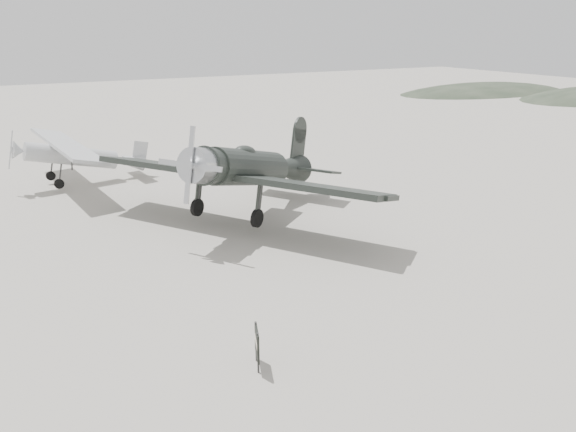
{
  "coord_description": "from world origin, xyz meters",
  "views": [
    {
      "loc": [
        -10.05,
        -14.86,
        8.42
      ],
      "look_at": [
        -0.28,
        3.02,
        1.5
      ],
      "focal_mm": 35.0,
      "sensor_mm": 36.0,
      "label": 1
    }
  ],
  "objects": [
    {
      "name": "sign_board",
      "position": [
        -4.72,
        -3.45,
        0.69
      ],
      "size": [
        0.33,
        0.76,
        1.15
      ],
      "rotation": [
        0.0,
        0.0,
        -0.36
      ],
      "color": "#333333",
      "rests_on": "ground"
    },
    {
      "name": "ground",
      "position": [
        0.0,
        0.0,
        0.0
      ],
      "size": [
        160.0,
        160.0,
        0.0
      ],
      "primitive_type": "plane",
      "color": "#9B9689",
      "rests_on": "ground"
    },
    {
      "name": "lowwing_monoplane",
      "position": [
        0.27,
        7.43,
        2.35
      ],
      "size": [
        11.11,
        12.73,
        4.44
      ],
      "rotation": [
        0.0,
        0.24,
        0.58
      ],
      "color": "black",
      "rests_on": "ground"
    },
    {
      "name": "hill_northeast",
      "position": [
        50.0,
        40.0,
        0.0
      ],
      "size": [
        32.0,
        16.0,
        5.2
      ],
      "primitive_type": "ellipsoid",
      "color": "#273224",
      "rests_on": "ground"
    },
    {
      "name": "highwing_monoplane",
      "position": [
        -5.71,
        17.33,
        1.82
      ],
      "size": [
        7.31,
        10.29,
        2.91
      ],
      "rotation": [
        0.0,
        0.23,
        0.09
      ],
      "color": "#A1A3A6",
      "rests_on": "ground"
    }
  ]
}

